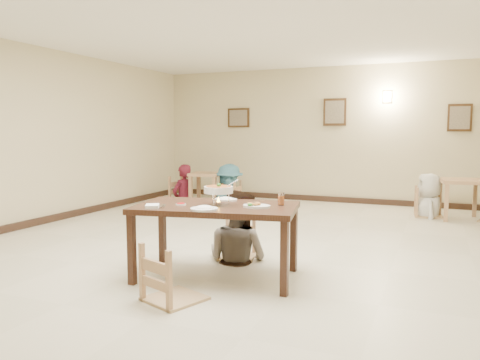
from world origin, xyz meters
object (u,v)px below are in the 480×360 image
at_px(main_table, 216,212).
at_px(bg_table_right, 462,187).
at_px(chair_near, 174,247).
at_px(bg_chair_rl, 429,189).
at_px(bg_diner_a, 183,164).
at_px(bg_diner_b, 229,164).
at_px(curry_warmer, 218,190).
at_px(bg_diner_c, 430,173).
at_px(drink_glass, 281,199).
at_px(bg_chair_lr, 229,182).
at_px(bg_chair_ll, 183,178).
at_px(bg_table_left, 206,179).
at_px(chair_far, 238,222).
at_px(main_diner, 237,190).

relative_size(main_table, bg_table_right, 2.20).
bearing_deg(chair_near, bg_chair_rl, -90.45).
relative_size(bg_diner_a, bg_diner_b, 0.96).
height_order(curry_warmer, bg_diner_c, bg_diner_c).
height_order(drink_glass, bg_table_right, drink_glass).
xyz_separation_m(bg_chair_lr, bg_diner_c, (4.06, 0.03, 0.34)).
bearing_deg(bg_chair_lr, main_table, 20.30).
height_order(main_table, bg_table_right, main_table).
relative_size(bg_chair_ll, bg_diner_b, 0.61).
xyz_separation_m(bg_table_left, bg_table_right, (5.14, -0.02, 0.06)).
bearing_deg(bg_table_left, chair_far, -58.21).
height_order(chair_far, bg_diner_c, bg_diner_c).
height_order(main_diner, bg_chair_lr, main_diner).
bearing_deg(bg_chair_rl, main_table, 151.25).
xyz_separation_m(chair_far, bg_chair_rl, (2.16, 3.98, 0.06)).
height_order(chair_far, bg_table_right, chair_far).
xyz_separation_m(chair_near, curry_warmer, (0.09, 0.77, 0.45)).
bearing_deg(bg_table_left, main_table, -61.88).
height_order(chair_far, main_diner, main_diner).
bearing_deg(bg_diner_c, bg_table_right, 73.34).
xyz_separation_m(chair_near, bg_chair_lr, (-1.94, 5.56, -0.05)).
height_order(chair_far, chair_near, chair_near).
bearing_deg(drink_glass, curry_warmer, -158.07).
bearing_deg(bg_table_left, bg_diner_c, 0.58).
distance_m(drink_glass, bg_diner_b, 5.25).
distance_m(curry_warmer, drink_glass, 0.68).
relative_size(bg_table_right, bg_chair_ll, 0.79).
xyz_separation_m(chair_near, bg_table_right, (2.66, 5.51, 0.08)).
bearing_deg(bg_diner_b, chair_far, -152.70).
height_order(bg_diner_b, bg_diner_c, bg_diner_b).
bearing_deg(curry_warmer, drink_glass, 21.93).
relative_size(chair_near, bg_diner_a, 0.61).
bearing_deg(bg_chair_lr, bg_table_right, 87.05).
bearing_deg(chair_far, main_table, -93.93).
relative_size(bg_chair_rl, bg_diner_c, 0.64).
bearing_deg(bg_diner_c, drink_glass, -26.58).
relative_size(chair_near, bg_chair_lr, 1.10).
xyz_separation_m(bg_chair_lr, bg_diner_b, (0.00, 0.00, 0.40)).
relative_size(bg_chair_ll, bg_diner_a, 0.63).
bearing_deg(bg_chair_rl, bg_chair_ll, 85.74).
height_order(main_diner, bg_chair_rl, main_diner).
height_order(main_diner, bg_diner_a, main_diner).
xyz_separation_m(drink_glass, bg_diner_c, (1.41, 4.56, -0.05)).
bearing_deg(curry_warmer, main_table, 174.66).
bearing_deg(main_table, bg_table_left, 107.84).
bearing_deg(bg_diner_a, main_table, 51.98).
relative_size(curry_warmer, bg_chair_rl, 0.34).
bearing_deg(bg_diner_b, main_table, -155.60).
height_order(bg_chair_ll, bg_chair_lr, bg_chair_ll).
bearing_deg(bg_diner_b, bg_chair_lr, 167.65).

